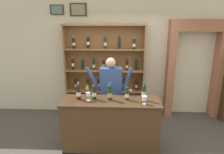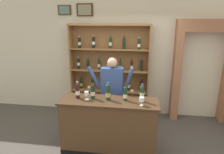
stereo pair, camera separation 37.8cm
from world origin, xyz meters
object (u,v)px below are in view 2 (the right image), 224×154
Objects in this scene: tasting_bottle_bianco at (142,93)px; wine_glass_center at (87,94)px; tasting_bottle_super_tuscan at (93,91)px; wine_glass_left at (142,100)px; tasting_bottle_grappa at (78,90)px; tasting_counter at (109,125)px; tasting_bottle_rosso at (108,92)px; wine_shelf at (110,69)px; tasting_bottle_prosecco at (125,93)px; shopkeeper at (112,88)px.

tasting_bottle_bianco is 2.12× the size of wine_glass_center.
wine_glass_left is at bearing -11.29° from tasting_bottle_super_tuscan.
wine_glass_center is (-0.97, -0.06, -0.05)m from tasting_bottle_bianco.
tasting_bottle_grappa is 0.28m from tasting_bottle_super_tuscan.
tasting_counter is 0.84m from wine_glass_left.
tasting_bottle_bianco is 0.97m from wine_glass_center.
wine_shelf is at bearing 98.04° from tasting_bottle_rosso.
wine_glass_left is (0.59, -0.16, -0.05)m from tasting_bottle_rosso.
tasting_bottle_rosso is 1.04× the size of tasting_bottle_prosecco.
tasting_bottle_prosecco reaches higher than tasting_bottle_super_tuscan.
tasting_bottle_prosecco is at bearing 3.61° from tasting_bottle_rosso.
wine_glass_left is (0.79, -1.61, -0.11)m from wine_shelf.
wine_glass_left is at bearing -32.33° from tasting_bottle_prosecco.
wine_shelf is at bearing 83.32° from wine_glass_center.
tasting_bottle_rosso and tasting_bottle_bianco have the same top height.
tasting_bottle_prosecco is (0.31, -0.54, 0.10)m from shopkeeper.
tasting_bottle_grappa is 1.09× the size of tasting_bottle_super_tuscan.
tasting_bottle_prosecco is (0.51, -1.42, -0.08)m from wine_shelf.
shopkeeper is 11.40× the size of wine_glass_left.
tasting_bottle_grappa is 0.56m from tasting_bottle_rosso.
tasting_bottle_grappa reaches higher than tasting_bottle_super_tuscan.
tasting_bottle_bianco is at bearing 0.94° from tasting_bottle_rosso.
tasting_bottle_rosso is at bearing -0.69° from tasting_bottle_grappa.
tasting_bottle_bianco is 0.18m from wine_glass_left.
shopkeeper reaches higher than tasting_bottle_rosso.
tasting_bottle_rosso is at bearing 164.57° from wine_glass_left.
wine_glass_left is at bearing -50.34° from shopkeeper.
tasting_counter is 5.47× the size of tasting_bottle_bianco.
wine_glass_left is at bearing -8.38° from tasting_bottle_grappa.
tasting_counter is at bearing -81.59° from wine_shelf.
wine_glass_center is (-0.37, -0.61, 0.08)m from shopkeeper.
tasting_bottle_grappa reaches higher than wine_glass_center.
tasting_bottle_rosso is at bearing -176.39° from tasting_bottle_prosecco.
tasting_bottle_rosso reaches higher than tasting_counter.
tasting_bottle_rosso reaches higher than tasting_bottle_grappa.
tasting_bottle_rosso reaches higher than tasting_bottle_prosecco.
wine_shelf is 1.38× the size of shopkeeper.
shopkeeper is at bearing -77.67° from wine_shelf.
tasting_bottle_super_tuscan is (-0.27, -0.55, 0.11)m from shopkeeper.
wine_glass_center is at bearing -96.68° from wine_shelf.
tasting_counter is at bearing 3.02° from wine_glass_center.
tasting_bottle_grappa is 2.19× the size of wine_glass_left.
wine_shelf is 7.09× the size of tasting_bottle_rosso.
shopkeeper is 0.72m from wine_glass_center.
tasting_bottle_rosso is at bearing 7.43° from wine_glass_center.
wine_shelf is 1.51m from wine_glass_center.
tasting_bottle_super_tuscan is at bearing 0.89° from tasting_bottle_grappa.
tasting_bottle_prosecco is 0.34m from wine_glass_left.
tasting_bottle_grappa is (-0.57, 0.04, 0.64)m from tasting_counter.
tasting_bottle_bianco is (0.80, -1.43, -0.05)m from wine_shelf.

